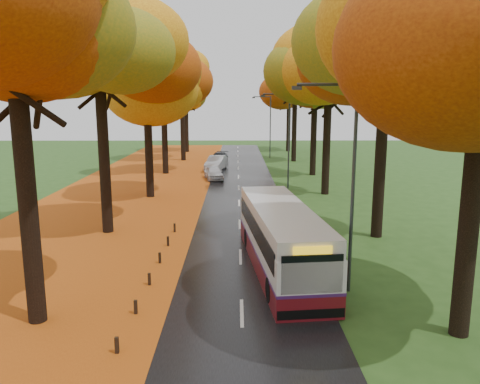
{
  "coord_description": "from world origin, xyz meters",
  "views": [
    {
      "loc": [
        -0.17,
        -9.23,
        7.3
      ],
      "look_at": [
        0.0,
        14.99,
        2.6
      ],
      "focal_mm": 35.0,
      "sensor_mm": 36.0,
      "label": 1
    }
  ],
  "objects_px": {
    "car_white": "(214,173)",
    "car_dark": "(219,157)",
    "bus": "(281,237)",
    "streetlamp_mid": "(286,133)",
    "car_silver": "(216,163)",
    "streetlamp_near": "(347,172)",
    "streetlamp_far": "(268,122)"
  },
  "relations": [
    {
      "from": "streetlamp_mid",
      "to": "streetlamp_far",
      "type": "bearing_deg",
      "value": 90.0
    },
    {
      "from": "streetlamp_far",
      "to": "streetlamp_mid",
      "type": "bearing_deg",
      "value": -90.0
    },
    {
      "from": "streetlamp_far",
      "to": "bus",
      "type": "bearing_deg",
      "value": -93.0
    },
    {
      "from": "streetlamp_far",
      "to": "bus",
      "type": "distance_m",
      "value": 41.7
    },
    {
      "from": "streetlamp_near",
      "to": "car_silver",
      "type": "distance_m",
      "value": 33.45
    },
    {
      "from": "streetlamp_far",
      "to": "car_white",
      "type": "xyz_separation_m",
      "value": [
        -6.3,
        -17.47,
        -4.04
      ]
    },
    {
      "from": "streetlamp_far",
      "to": "car_dark",
      "type": "distance_m",
      "value": 8.91
    },
    {
      "from": "streetlamp_mid",
      "to": "car_dark",
      "type": "height_order",
      "value": "streetlamp_mid"
    },
    {
      "from": "car_white",
      "to": "car_dark",
      "type": "bearing_deg",
      "value": 78.63
    },
    {
      "from": "streetlamp_near",
      "to": "car_white",
      "type": "bearing_deg",
      "value": 103.35
    },
    {
      "from": "car_dark",
      "to": "streetlamp_mid",
      "type": "bearing_deg",
      "value": -57.06
    },
    {
      "from": "streetlamp_near",
      "to": "bus",
      "type": "bearing_deg",
      "value": 131.2
    },
    {
      "from": "car_white",
      "to": "car_dark",
      "type": "xyz_separation_m",
      "value": [
        0.0,
        12.66,
        -0.04
      ]
    },
    {
      "from": "bus",
      "to": "streetlamp_mid",
      "type": "bearing_deg",
      "value": 77.67
    },
    {
      "from": "streetlamp_mid",
      "to": "streetlamp_far",
      "type": "xyz_separation_m",
      "value": [
        0.0,
        22.0,
        0.0
      ]
    },
    {
      "from": "bus",
      "to": "car_silver",
      "type": "height_order",
      "value": "bus"
    },
    {
      "from": "streetlamp_near",
      "to": "streetlamp_mid",
      "type": "distance_m",
      "value": 22.0
    },
    {
      "from": "streetlamp_far",
      "to": "car_silver",
      "type": "xyz_separation_m",
      "value": [
        -6.3,
        -11.38,
        -3.91
      ]
    },
    {
      "from": "streetlamp_mid",
      "to": "car_silver",
      "type": "xyz_separation_m",
      "value": [
        -6.3,
        10.62,
        -3.91
      ]
    },
    {
      "from": "car_white",
      "to": "car_dark",
      "type": "relative_size",
      "value": 0.91
    },
    {
      "from": "bus",
      "to": "car_white",
      "type": "relative_size",
      "value": 2.85
    },
    {
      "from": "bus",
      "to": "car_dark",
      "type": "bearing_deg",
      "value": 90.44
    },
    {
      "from": "bus",
      "to": "car_white",
      "type": "distance_m",
      "value": 24.41
    },
    {
      "from": "bus",
      "to": "car_dark",
      "type": "relative_size",
      "value": 2.6
    },
    {
      "from": "bus",
      "to": "car_silver",
      "type": "relative_size",
      "value": 2.28
    },
    {
      "from": "streetlamp_far",
      "to": "car_dark",
      "type": "bearing_deg",
      "value": -142.62
    },
    {
      "from": "streetlamp_near",
      "to": "streetlamp_mid",
      "type": "relative_size",
      "value": 1.0
    },
    {
      "from": "streetlamp_mid",
      "to": "car_white",
      "type": "distance_m",
      "value": 8.74
    },
    {
      "from": "streetlamp_mid",
      "to": "car_white",
      "type": "bearing_deg",
      "value": 144.28
    },
    {
      "from": "streetlamp_near",
      "to": "streetlamp_mid",
      "type": "bearing_deg",
      "value": 90.0
    },
    {
      "from": "streetlamp_near",
      "to": "car_dark",
      "type": "distance_m",
      "value": 39.9
    },
    {
      "from": "streetlamp_far",
      "to": "car_silver",
      "type": "bearing_deg",
      "value": -118.95
    }
  ]
}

